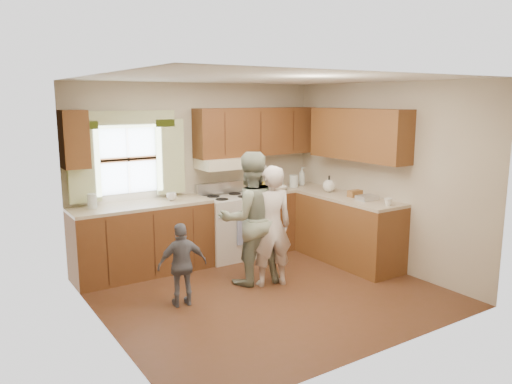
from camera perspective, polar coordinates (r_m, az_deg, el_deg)
room at (r=5.74m, az=1.35°, el=0.26°), size 3.80×3.80×3.80m
kitchen_fixtures at (r=7.04m, az=0.50°, el=-1.23°), size 3.80×2.25×2.15m
stove at (r=7.26m, az=-3.15°, el=-3.89°), size 0.76×0.67×1.07m
woman_left at (r=6.10m, az=1.69°, el=-3.93°), size 0.62×0.48×1.50m
woman_right at (r=6.16m, az=-0.71°, el=-3.03°), size 0.90×0.76×1.65m
child at (r=5.64m, az=-8.41°, el=-8.22°), size 0.59×0.33×0.94m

